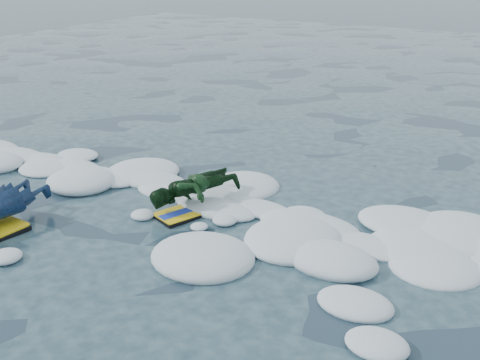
% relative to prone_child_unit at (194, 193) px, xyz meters
% --- Properties ---
extents(ground, '(120.00, 120.00, 0.00)m').
position_rel_prone_child_unit_xyz_m(ground, '(-0.46, -1.17, -0.25)').
color(ground, '#172638').
rests_on(ground, ground).
extents(foam_band, '(12.00, 3.10, 0.30)m').
position_rel_prone_child_unit_xyz_m(foam_band, '(-0.46, -0.14, -0.25)').
color(foam_band, white).
rests_on(foam_band, ground).
extents(prone_child_unit, '(1.09, 1.37, 0.48)m').
position_rel_prone_child_unit_xyz_m(prone_child_unit, '(0.00, 0.00, 0.00)').
color(prone_child_unit, black).
rests_on(prone_child_unit, ground).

